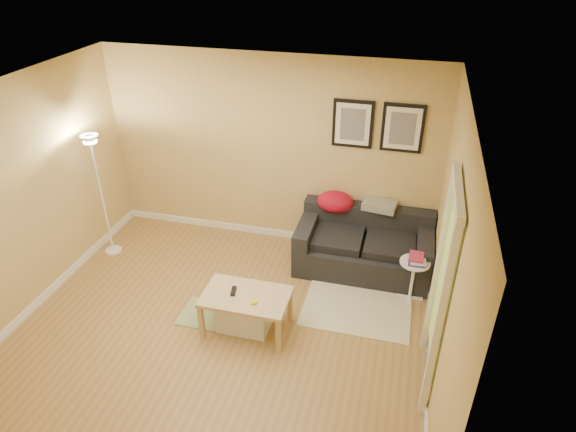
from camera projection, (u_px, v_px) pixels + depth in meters
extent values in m
plane|color=olive|center=(222.00, 327.00, 5.58)|extent=(4.50, 4.50, 0.00)
plane|color=white|center=(201.00, 101.00, 4.27)|extent=(4.50, 4.50, 0.00)
plane|color=tan|center=(270.00, 152.00, 6.60)|extent=(4.50, 0.00, 4.50)
plane|color=tan|center=(98.00, 385.00, 3.26)|extent=(4.50, 0.00, 4.50)
plane|color=tan|center=(20.00, 202.00, 5.41)|extent=(0.00, 4.00, 4.00)
plane|color=tan|center=(448.00, 263.00, 4.44)|extent=(0.00, 4.00, 4.00)
cube|color=white|center=(271.00, 232.00, 7.22)|extent=(4.50, 0.02, 0.10)
cube|color=white|center=(49.00, 292.00, 6.04)|extent=(0.02, 4.00, 0.10)
cube|color=white|center=(427.00, 362.00, 5.07)|extent=(0.02, 4.00, 0.10)
cube|color=beige|center=(357.00, 310.00, 5.82)|extent=(1.25, 0.85, 0.01)
cube|color=#668C4C|center=(211.00, 315.00, 5.75)|extent=(0.70, 0.50, 0.01)
cube|color=black|center=(233.00, 291.00, 5.39)|extent=(0.08, 0.17, 0.02)
cylinder|color=yellow|center=(254.00, 302.00, 5.22)|extent=(0.07, 0.07, 0.03)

